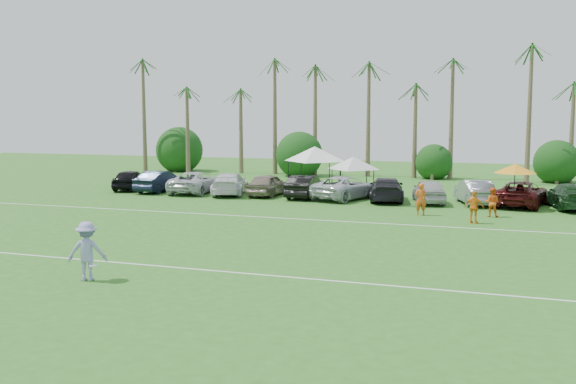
% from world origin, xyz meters
% --- Properties ---
extents(ground, '(120.00, 120.00, 0.00)m').
position_xyz_m(ground, '(0.00, 0.00, 0.00)').
color(ground, '#2B641E').
rests_on(ground, ground).
extents(field_lines, '(80.00, 12.10, 0.01)m').
position_xyz_m(field_lines, '(0.00, 8.00, 0.01)').
color(field_lines, white).
rests_on(field_lines, ground).
extents(palm_tree_0, '(2.40, 2.40, 8.90)m').
position_xyz_m(palm_tree_0, '(-22.00, 38.00, 7.48)').
color(palm_tree_0, brown).
rests_on(palm_tree_0, ground).
extents(palm_tree_1, '(2.40, 2.40, 9.90)m').
position_xyz_m(palm_tree_1, '(-17.00, 38.00, 8.35)').
color(palm_tree_1, brown).
rests_on(palm_tree_1, ground).
extents(palm_tree_2, '(2.40, 2.40, 10.90)m').
position_xyz_m(palm_tree_2, '(-12.00, 38.00, 9.21)').
color(palm_tree_2, brown).
rests_on(palm_tree_2, ground).
extents(palm_tree_3, '(2.40, 2.40, 11.90)m').
position_xyz_m(palm_tree_3, '(-8.00, 38.00, 10.06)').
color(palm_tree_3, brown).
rests_on(palm_tree_3, ground).
extents(palm_tree_4, '(2.40, 2.40, 8.90)m').
position_xyz_m(palm_tree_4, '(-4.00, 38.00, 7.48)').
color(palm_tree_4, brown).
rests_on(palm_tree_4, ground).
extents(palm_tree_5, '(2.40, 2.40, 9.90)m').
position_xyz_m(palm_tree_5, '(0.00, 38.00, 8.35)').
color(palm_tree_5, brown).
rests_on(palm_tree_5, ground).
extents(palm_tree_6, '(2.40, 2.40, 10.90)m').
position_xyz_m(palm_tree_6, '(4.00, 38.00, 9.21)').
color(palm_tree_6, brown).
rests_on(palm_tree_6, ground).
extents(palm_tree_7, '(2.40, 2.40, 11.90)m').
position_xyz_m(palm_tree_7, '(8.00, 38.00, 10.06)').
color(palm_tree_7, brown).
rests_on(palm_tree_7, ground).
extents(palm_tree_8, '(2.40, 2.40, 8.90)m').
position_xyz_m(palm_tree_8, '(13.00, 38.00, 7.48)').
color(palm_tree_8, brown).
rests_on(palm_tree_8, ground).
extents(bush_tree_0, '(4.00, 4.00, 4.00)m').
position_xyz_m(bush_tree_0, '(-19.00, 39.00, 1.80)').
color(bush_tree_0, brown).
rests_on(bush_tree_0, ground).
extents(bush_tree_1, '(4.00, 4.00, 4.00)m').
position_xyz_m(bush_tree_1, '(-6.00, 39.00, 1.80)').
color(bush_tree_1, brown).
rests_on(bush_tree_1, ground).
extents(bush_tree_2, '(4.00, 4.00, 4.00)m').
position_xyz_m(bush_tree_2, '(6.00, 39.00, 1.80)').
color(bush_tree_2, brown).
rests_on(bush_tree_2, ground).
extents(bush_tree_3, '(4.00, 4.00, 4.00)m').
position_xyz_m(bush_tree_3, '(16.00, 39.00, 1.80)').
color(bush_tree_3, brown).
rests_on(bush_tree_3, ground).
extents(sideline_player_a, '(0.77, 0.64, 1.80)m').
position_xyz_m(sideline_player_a, '(7.59, 17.48, 0.90)').
color(sideline_player_a, '#DD5618').
rests_on(sideline_player_a, ground).
extents(sideline_player_b, '(0.83, 0.67, 1.61)m').
position_xyz_m(sideline_player_b, '(11.35, 18.14, 0.80)').
color(sideline_player_b, orange).
rests_on(sideline_player_b, ground).
extents(sideline_player_c, '(1.05, 0.60, 1.69)m').
position_xyz_m(sideline_player_c, '(10.55, 15.58, 0.84)').
color(sideline_player_c, orange).
rests_on(sideline_player_c, ground).
extents(canopy_tent_left, '(4.72, 4.72, 3.82)m').
position_xyz_m(canopy_tent_left, '(-1.36, 27.01, 3.27)').
color(canopy_tent_left, black).
rests_on(canopy_tent_left, ground).
extents(canopy_tent_right, '(3.81, 3.81, 3.08)m').
position_xyz_m(canopy_tent_right, '(1.82, 25.85, 2.64)').
color(canopy_tent_right, black).
rests_on(canopy_tent_right, ground).
extents(market_umbrella, '(2.43, 2.43, 2.71)m').
position_xyz_m(market_umbrella, '(12.53, 21.46, 2.43)').
color(market_umbrella, black).
rests_on(market_umbrella, ground).
extents(frisbee_player, '(1.47, 1.16, 1.99)m').
position_xyz_m(frisbee_player, '(-1.16, -0.55, 1.00)').
color(frisbee_player, '#928EC9').
rests_on(frisbee_player, ground).
extents(parked_car_0, '(3.02, 4.84, 1.54)m').
position_xyz_m(parked_car_0, '(-14.57, 23.05, 0.77)').
color(parked_car_0, black).
rests_on(parked_car_0, ground).
extents(parked_car_1, '(1.86, 4.74, 1.54)m').
position_xyz_m(parked_car_1, '(-11.81, 22.66, 0.77)').
color(parked_car_1, black).
rests_on(parked_car_1, ground).
extents(parked_car_2, '(3.04, 5.74, 1.54)m').
position_xyz_m(parked_car_2, '(-9.06, 22.91, 0.77)').
color(parked_car_2, silver).
rests_on(parked_car_2, ground).
extents(parked_car_3, '(3.53, 5.68, 1.54)m').
position_xyz_m(parked_car_3, '(-6.31, 22.72, 0.77)').
color(parked_car_3, white).
rests_on(parked_car_3, ground).
extents(parked_car_4, '(2.01, 4.58, 1.54)m').
position_xyz_m(parked_car_4, '(-3.56, 23.07, 0.77)').
color(parked_car_4, gray).
rests_on(parked_car_4, ground).
extents(parked_car_5, '(1.72, 4.70, 1.54)m').
position_xyz_m(parked_car_5, '(-0.80, 22.87, 0.77)').
color(parked_car_5, black).
rests_on(parked_car_5, ground).
extents(parked_car_6, '(4.15, 6.05, 1.54)m').
position_xyz_m(parked_car_6, '(1.95, 22.91, 0.77)').
color(parked_car_6, silver).
rests_on(parked_car_6, ground).
extents(parked_car_7, '(3.12, 5.61, 1.54)m').
position_xyz_m(parked_car_7, '(4.70, 22.95, 0.77)').
color(parked_car_7, black).
rests_on(parked_car_7, ground).
extents(parked_car_8, '(2.79, 4.80, 1.54)m').
position_xyz_m(parked_car_8, '(7.45, 22.81, 0.77)').
color(parked_car_8, '#B3B3B3').
rests_on(parked_car_8, ground).
extents(parked_car_9, '(2.91, 4.93, 1.54)m').
position_xyz_m(parked_car_9, '(10.21, 23.12, 0.77)').
color(parked_car_9, gray).
rests_on(parked_car_9, ground).
extents(parked_car_10, '(3.47, 5.89, 1.54)m').
position_xyz_m(parked_car_10, '(12.96, 23.20, 0.77)').
color(parked_car_10, '#4A1011').
rests_on(parked_car_10, ground).
extents(parked_car_11, '(2.99, 5.57, 1.54)m').
position_xyz_m(parked_car_11, '(15.71, 22.93, 0.77)').
color(parked_car_11, '#153517').
rests_on(parked_car_11, ground).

